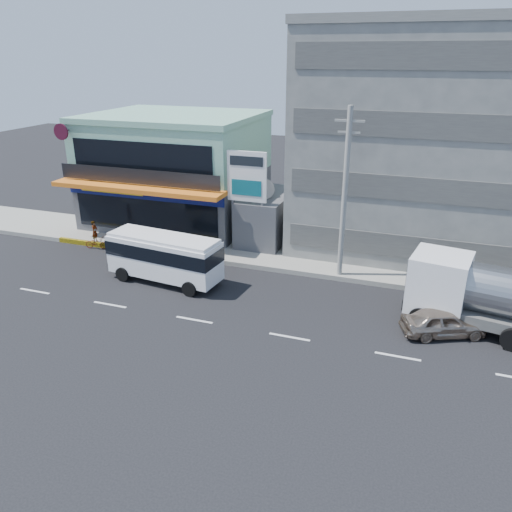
{
  "coord_description": "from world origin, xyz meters",
  "views": [
    {
      "loc": [
        10.24,
        -19.89,
        12.53
      ],
      "look_at": [
        1.91,
        4.03,
        2.2
      ],
      "focal_mm": 35.0,
      "sensor_mm": 36.0,
      "label": 1
    }
  ],
  "objects_px": {
    "concrete_building": "(427,144)",
    "tanker_truck": "(498,298)",
    "sedan": "(443,322)",
    "motorcycle_rider": "(96,240)",
    "satellite_dish": "(263,197)",
    "shop_building": "(177,173)",
    "minibus": "(164,255)",
    "utility_pole_near": "(345,195)",
    "billboard": "(247,182)"
  },
  "relations": [
    {
      "from": "satellite_dish",
      "to": "utility_pole_near",
      "type": "bearing_deg",
      "value": -30.96
    },
    {
      "from": "sedan",
      "to": "billboard",
      "type": "bearing_deg",
      "value": 38.71
    },
    {
      "from": "sedan",
      "to": "minibus",
      "type": "bearing_deg",
      "value": 62.97
    },
    {
      "from": "shop_building",
      "to": "billboard",
      "type": "height_order",
      "value": "shop_building"
    },
    {
      "from": "concrete_building",
      "to": "tanker_truck",
      "type": "xyz_separation_m",
      "value": [
        4.12,
        -11.36,
        -5.13
      ]
    },
    {
      "from": "shop_building",
      "to": "utility_pole_near",
      "type": "height_order",
      "value": "utility_pole_near"
    },
    {
      "from": "tanker_truck",
      "to": "motorcycle_rider",
      "type": "relative_size",
      "value": 4.59
    },
    {
      "from": "billboard",
      "to": "utility_pole_near",
      "type": "bearing_deg",
      "value": -15.48
    },
    {
      "from": "tanker_truck",
      "to": "motorcycle_rider",
      "type": "height_order",
      "value": "tanker_truck"
    },
    {
      "from": "shop_building",
      "to": "billboard",
      "type": "bearing_deg",
      "value": -32.32
    },
    {
      "from": "minibus",
      "to": "tanker_truck",
      "type": "relative_size",
      "value": 0.76
    },
    {
      "from": "motorcycle_rider",
      "to": "shop_building",
      "type": "bearing_deg",
      "value": 69.23
    },
    {
      "from": "utility_pole_near",
      "to": "sedan",
      "type": "height_order",
      "value": "utility_pole_near"
    },
    {
      "from": "satellite_dish",
      "to": "sedan",
      "type": "xyz_separation_m",
      "value": [
        11.84,
        -8.38,
        -2.9
      ]
    },
    {
      "from": "shop_building",
      "to": "billboard",
      "type": "xyz_separation_m",
      "value": [
        7.5,
        -4.75,
        0.93
      ]
    },
    {
      "from": "concrete_building",
      "to": "sedan",
      "type": "height_order",
      "value": "concrete_building"
    },
    {
      "from": "sedan",
      "to": "tanker_truck",
      "type": "xyz_separation_m",
      "value": [
        2.28,
        1.01,
        1.2
      ]
    },
    {
      "from": "concrete_building",
      "to": "satellite_dish",
      "type": "xyz_separation_m",
      "value": [
        -10.0,
        -4.0,
        -3.42
      ]
    },
    {
      "from": "utility_pole_near",
      "to": "tanker_truck",
      "type": "height_order",
      "value": "utility_pole_near"
    },
    {
      "from": "satellite_dish",
      "to": "tanker_truck",
      "type": "height_order",
      "value": "satellite_dish"
    },
    {
      "from": "satellite_dish",
      "to": "billboard",
      "type": "height_order",
      "value": "billboard"
    },
    {
      "from": "motorcycle_rider",
      "to": "sedan",
      "type": "bearing_deg",
      "value": -10.49
    },
    {
      "from": "concrete_building",
      "to": "billboard",
      "type": "xyz_separation_m",
      "value": [
        -10.5,
        -5.8,
        -2.07
      ]
    },
    {
      "from": "shop_building",
      "to": "motorcycle_rider",
      "type": "xyz_separation_m",
      "value": [
        -2.71,
        -7.15,
        -3.34
      ]
    },
    {
      "from": "tanker_truck",
      "to": "motorcycle_rider",
      "type": "xyz_separation_m",
      "value": [
        -24.83,
        3.16,
        -1.21
      ]
    },
    {
      "from": "billboard",
      "to": "minibus",
      "type": "relative_size",
      "value": 0.99
    },
    {
      "from": "satellite_dish",
      "to": "utility_pole_near",
      "type": "height_order",
      "value": "utility_pole_near"
    },
    {
      "from": "tanker_truck",
      "to": "minibus",
      "type": "bearing_deg",
      "value": 179.96
    },
    {
      "from": "utility_pole_near",
      "to": "tanker_truck",
      "type": "xyz_separation_m",
      "value": [
        8.12,
        -3.76,
        -3.28
      ]
    },
    {
      "from": "satellite_dish",
      "to": "tanker_truck",
      "type": "bearing_deg",
      "value": -27.55
    },
    {
      "from": "concrete_building",
      "to": "satellite_dish",
      "type": "relative_size",
      "value": 10.67
    },
    {
      "from": "billboard",
      "to": "motorcycle_rider",
      "type": "height_order",
      "value": "billboard"
    },
    {
      "from": "sedan",
      "to": "motorcycle_rider",
      "type": "xyz_separation_m",
      "value": [
        -22.55,
        4.18,
        -0.01
      ]
    },
    {
      "from": "utility_pole_near",
      "to": "motorcycle_rider",
      "type": "relative_size",
      "value": 5.01
    },
    {
      "from": "concrete_building",
      "to": "motorcycle_rider",
      "type": "xyz_separation_m",
      "value": [
        -20.71,
        -8.2,
        -6.34
      ]
    },
    {
      "from": "shop_building",
      "to": "concrete_building",
      "type": "bearing_deg",
      "value": 3.35
    },
    {
      "from": "sedan",
      "to": "tanker_truck",
      "type": "distance_m",
      "value": 2.77
    },
    {
      "from": "minibus",
      "to": "motorcycle_rider",
      "type": "bearing_deg",
      "value": 156.11
    },
    {
      "from": "minibus",
      "to": "tanker_truck",
      "type": "bearing_deg",
      "value": -0.04
    },
    {
      "from": "satellite_dish",
      "to": "sedan",
      "type": "distance_m",
      "value": 14.79
    },
    {
      "from": "shop_building",
      "to": "tanker_truck",
      "type": "bearing_deg",
      "value": -24.99
    },
    {
      "from": "shop_building",
      "to": "concrete_building",
      "type": "distance_m",
      "value": 18.28
    },
    {
      "from": "tanker_truck",
      "to": "utility_pole_near",
      "type": "bearing_deg",
      "value": 155.12
    },
    {
      "from": "utility_pole_near",
      "to": "motorcycle_rider",
      "type": "xyz_separation_m",
      "value": [
        -16.71,
        -0.6,
        -4.49
      ]
    },
    {
      "from": "billboard",
      "to": "sedan",
      "type": "distance_m",
      "value": 14.62
    },
    {
      "from": "utility_pole_near",
      "to": "satellite_dish",
      "type": "bearing_deg",
      "value": 149.04
    },
    {
      "from": "concrete_building",
      "to": "minibus",
      "type": "relative_size",
      "value": 2.29
    },
    {
      "from": "shop_building",
      "to": "utility_pole_near",
      "type": "bearing_deg",
      "value": -25.06
    },
    {
      "from": "satellite_dish",
      "to": "sedan",
      "type": "height_order",
      "value": "satellite_dish"
    },
    {
      "from": "sedan",
      "to": "motorcycle_rider",
      "type": "height_order",
      "value": "motorcycle_rider"
    }
  ]
}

